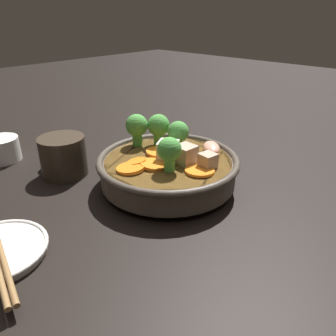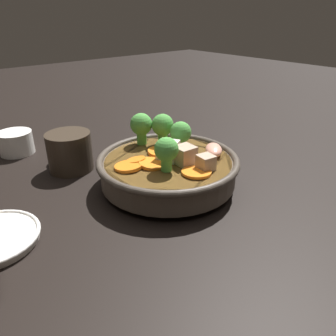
{
  "view_description": "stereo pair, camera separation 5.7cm",
  "coord_description": "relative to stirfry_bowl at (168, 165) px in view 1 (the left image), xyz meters",
  "views": [
    {
      "loc": [
        -0.35,
        0.37,
        0.28
      ],
      "look_at": [
        0.0,
        0.0,
        0.03
      ],
      "focal_mm": 35.0,
      "sensor_mm": 36.0,
      "label": 1
    },
    {
      "loc": [
        -0.39,
        0.33,
        0.28
      ],
      "look_at": [
        0.0,
        0.0,
        0.03
      ],
      "focal_mm": 35.0,
      "sensor_mm": 36.0,
      "label": 2
    }
  ],
  "objects": [
    {
      "name": "dark_mug",
      "position": [
        0.17,
        0.1,
        -0.0
      ],
      "size": [
        0.11,
        0.08,
        0.07
      ],
      "color": "#33281E",
      "rests_on": "ground_plane"
    },
    {
      "name": "stirfry_bowl",
      "position": [
        0.0,
        0.0,
        0.0
      ],
      "size": [
        0.24,
        0.24,
        0.11
      ],
      "color": "#51473D",
      "rests_on": "ground_plane"
    },
    {
      "name": "ground_plane",
      "position": [
        -0.0,
        0.0,
        -0.04
      ],
      "size": [
        3.0,
        3.0,
        0.0
      ],
      "primitive_type": "plane",
      "color": "black"
    },
    {
      "name": "tea_cup",
      "position": [
        0.32,
        0.16,
        -0.01
      ],
      "size": [
        0.07,
        0.07,
        0.05
      ],
      "color": "white",
      "rests_on": "ground_plane"
    }
  ]
}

